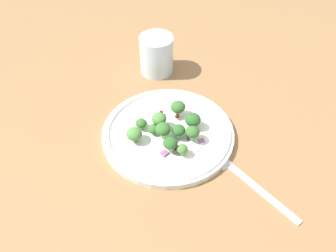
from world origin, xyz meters
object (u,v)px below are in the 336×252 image
Objects in this scene: plate at (168,133)px; fork at (248,183)px; broccoli_floret_0 at (170,143)px; water_glass at (157,55)px; broccoli_floret_2 at (134,134)px; broccoli_floret_1 at (153,129)px.

plate is 1.35× the size of fork.
fork is (-2.61, 14.16, -3.12)cm from broccoli_floret_0.
fork is at bearing 86.15° from plate.
plate is 2.90× the size of water_glass.
fork is (-4.43, 20.83, -2.91)cm from broccoli_floret_2.
broccoli_floret_0 is 0.14× the size of fork.
water_glass is at bearing -137.45° from plate.
broccoli_floret_1 is at bearing 155.96° from broccoli_floret_2.
broccoli_floret_1 is at bearing 35.01° from water_glass.
fork is at bearing 100.46° from broccoli_floret_0.
broccoli_floret_0 is at bearing 105.19° from broccoli_floret_2.
water_glass is (-16.52, -31.47, 4.05)cm from fork.
water_glass reaches higher than fork.
water_glass reaches higher than broccoli_floret_2.
broccoli_floret_0 is 1.26× the size of broccoli_floret_1.
broccoli_floret_2 is (1.81, -6.67, -0.21)cm from broccoli_floret_0.
water_glass is at bearing -137.86° from broccoli_floret_0.
plate is at bearing -139.60° from broccoli_floret_0.
broccoli_floret_0 is at bearing 42.14° from water_glass.
water_glass is (-19.13, -17.31, 0.93)cm from broccoli_floret_0.
plate is 5.56cm from broccoli_floret_0.
water_glass is (-17.43, -12.21, 1.78)cm from broccoli_floret_1.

